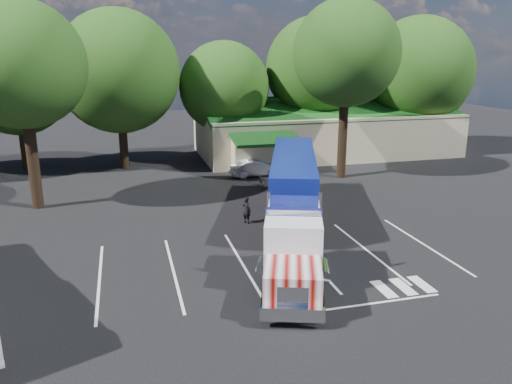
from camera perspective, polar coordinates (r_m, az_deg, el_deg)
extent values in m
plane|color=black|center=(28.96, -4.32, -3.59)|extent=(120.00, 120.00, 0.00)
cube|color=beige|center=(49.31, 7.85, 6.72)|extent=(24.00, 11.00, 4.00)
cube|color=#164D17|center=(46.80, 9.11, 9.29)|extent=(24.20, 6.25, 2.10)
cube|color=#164D17|center=(51.20, 6.91, 9.90)|extent=(24.20, 6.25, 2.10)
cube|color=beige|center=(41.50, 0.61, 4.36)|extent=(5.00, 2.50, 2.80)
cube|color=#164D17|center=(40.00, 1.11, 6.11)|extent=(5.40, 3.19, 0.80)
cylinder|color=black|center=(46.04, -24.93, 4.78)|extent=(0.70, 0.70, 4.00)
sphere|color=#1B4714|center=(45.48, -25.68, 11.15)|extent=(8.40, 8.40, 8.40)
cylinder|color=black|center=(43.72, -14.91, 5.41)|extent=(0.70, 0.70, 4.30)
sphere|color=#1B4714|center=(43.13, -15.46, 13.14)|extent=(10.00, 10.00, 10.00)
cylinder|color=black|center=(45.94, -3.56, 5.94)|extent=(0.70, 0.70, 3.60)
sphere|color=#1B4714|center=(45.39, -3.67, 11.92)|extent=(8.00, 8.00, 8.00)
cylinder|color=black|center=(48.90, 6.77, 6.98)|extent=(0.70, 0.70, 4.50)
sphere|color=#1B4714|center=(48.38, 7.00, 13.85)|extent=(9.60, 9.60, 9.60)
cylinder|color=black|center=(52.42, 17.54, 6.61)|extent=(0.70, 0.70, 3.90)
sphere|color=#1B4714|center=(51.90, 18.08, 13.00)|extent=(10.40, 10.40, 10.40)
cylinder|color=black|center=(33.99, -24.12, 3.22)|extent=(0.70, 0.70, 6.00)
sphere|color=#1B4714|center=(33.37, -25.26, 13.06)|extent=(7.60, 7.60, 7.60)
cylinder|color=black|center=(39.53, 9.87, 6.29)|extent=(0.70, 0.70, 6.50)
sphere|color=#1B4714|center=(39.04, 10.30, 15.37)|extent=(8.00, 8.00, 8.00)
cube|color=black|center=(21.23, 4.20, -8.94)|extent=(3.01, 6.44, 0.23)
cube|color=white|center=(18.16, 4.17, -13.77)|extent=(2.27, 0.98, 0.51)
cube|color=white|center=(18.06, 4.21, -11.94)|extent=(1.09, 0.47, 0.84)
cube|color=silver|center=(18.94, 4.22, -9.95)|extent=(2.75, 2.81, 1.07)
cube|color=silver|center=(20.41, 4.26, -6.29)|extent=(2.68, 2.16, 2.14)
cube|color=black|center=(19.68, 4.29, -5.69)|extent=(2.04, 0.77, 0.93)
cube|color=white|center=(20.74, 4.33, -2.38)|extent=(2.31, 0.88, 0.23)
cube|color=#0C1059|center=(21.91, 4.28, -4.21)|extent=(2.80, 2.52, 2.51)
cylinder|color=white|center=(21.03, 1.38, -4.09)|extent=(0.21, 0.21, 3.16)
cylinder|color=white|center=(21.05, 7.21, -4.20)|extent=(0.21, 0.21, 3.16)
cylinder|color=white|center=(21.34, 0.79, -8.76)|extent=(1.07, 1.60, 0.61)
cylinder|color=white|center=(21.36, 7.60, -8.88)|extent=(1.07, 1.60, 0.61)
cube|color=silver|center=(29.66, 4.29, 0.91)|extent=(6.18, 12.02, 1.39)
cube|color=navy|center=(29.36, 4.34, 3.28)|extent=(6.18, 12.02, 1.11)
cube|color=black|center=(33.73, 4.25, 0.60)|extent=(2.12, 3.43, 0.32)
cube|color=black|center=(25.28, 2.74, -4.90)|extent=(0.14, 0.14, 1.30)
cube|color=black|center=(25.29, 5.70, -4.95)|extent=(0.14, 0.14, 1.30)
cube|color=white|center=(35.89, 4.24, 0.91)|extent=(2.14, 0.84, 0.11)
cylinder|color=black|center=(18.92, 1.14, -12.77)|extent=(0.64, 1.07, 1.02)
cylinder|color=black|center=(18.93, 7.20, -12.88)|extent=(0.64, 1.07, 1.02)
cylinder|color=black|center=(22.76, 1.72, -7.66)|extent=(0.64, 1.07, 1.02)
cylinder|color=black|center=(22.77, 6.67, -7.75)|extent=(0.64, 1.07, 1.02)
cylinder|color=black|center=(23.70, 1.83, -6.69)|extent=(0.64, 1.07, 1.02)
cylinder|color=black|center=(23.71, 6.58, -6.78)|extent=(0.64, 1.07, 1.02)
cylinder|color=black|center=(33.10, 2.55, -0.16)|extent=(0.64, 1.07, 1.02)
cylinder|color=black|center=(33.11, 5.93, -0.23)|extent=(0.64, 1.07, 1.02)
cylinder|color=black|center=(34.18, 2.61, 0.35)|extent=(0.64, 1.07, 1.02)
cylinder|color=black|center=(34.18, 5.88, 0.28)|extent=(0.64, 1.07, 1.02)
imported|color=black|center=(28.68, -1.07, -2.08)|extent=(0.63, 0.68, 1.56)
imported|color=black|center=(36.49, 0.66, 1.30)|extent=(0.78, 1.88, 0.97)
imported|color=#B8BBC1|center=(39.70, -0.09, 2.76)|extent=(4.16, 1.78, 1.34)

